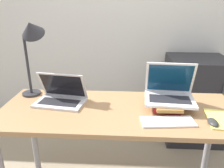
# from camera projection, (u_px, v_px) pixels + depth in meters

# --- Properties ---
(wall_back) EXTENTS (8.00, 0.05, 2.70)m
(wall_back) POSITION_uv_depth(u_px,v_px,m) (123.00, 12.00, 2.42)
(wall_back) COLOR silver
(wall_back) RESTS_ON ground_plane
(desk) EXTENTS (1.60, 0.63, 0.78)m
(desk) POSITION_uv_depth(u_px,v_px,m) (119.00, 121.00, 1.50)
(desk) COLOR #9E754C
(desk) RESTS_ON ground_plane
(laptop_left) EXTENTS (0.37, 0.27, 0.22)m
(laptop_left) POSITION_uv_depth(u_px,v_px,m) (61.00, 97.00, 1.55)
(laptop_left) COLOR silver
(laptop_left) RESTS_ON desk
(book_stack) EXTENTS (0.18, 0.27, 0.05)m
(book_stack) POSITION_uv_depth(u_px,v_px,m) (166.00, 104.00, 1.48)
(book_stack) COLOR maroon
(book_stack) RESTS_ON desk
(laptop_on_books) EXTENTS (0.35, 0.28, 0.25)m
(laptop_on_books) POSITION_uv_depth(u_px,v_px,m) (169.00, 92.00, 1.48)
(laptop_on_books) COLOR silver
(laptop_on_books) RESTS_ON book_stack
(wireless_keyboard) EXTENTS (0.33, 0.15, 0.01)m
(wireless_keyboard) POSITION_uv_depth(u_px,v_px,m) (168.00, 122.00, 1.30)
(wireless_keyboard) COLOR white
(wireless_keyboard) RESTS_ON desk
(mouse) EXTENTS (0.06, 0.10, 0.03)m
(mouse) POSITION_uv_depth(u_px,v_px,m) (213.00, 122.00, 1.28)
(mouse) COLOR #2D2D2D
(mouse) RESTS_ON desk
(notepad) EXTENTS (0.21, 0.27, 0.01)m
(notepad) POSITION_uv_depth(u_px,v_px,m) (223.00, 120.00, 1.33)
(notepad) COLOR #EFE066
(notepad) RESTS_ON desk
(desk_lamp) EXTENTS (0.23, 0.20, 0.60)m
(desk_lamp) POSITION_uv_depth(u_px,v_px,m) (31.00, 38.00, 1.52)
(desk_lamp) COLOR #28282D
(desk_lamp) RESTS_ON desk
(mini_fridge) EXTENTS (0.59, 0.55, 0.92)m
(mini_fridge) POSITION_uv_depth(u_px,v_px,m) (193.00, 99.00, 2.38)
(mini_fridge) COLOR #232328
(mini_fridge) RESTS_ON ground_plane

